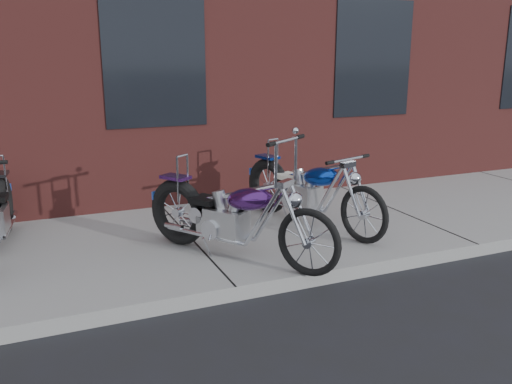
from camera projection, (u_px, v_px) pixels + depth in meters
name	position (u px, v px, depth m)	size (l,w,h in m)	color
ground	(236.00, 302.00, 5.15)	(120.00, 120.00, 0.00)	black
sidewalk	(191.00, 244.00, 6.47)	(22.00, 3.00, 0.15)	gray
chopper_purple	(233.00, 219.00, 5.75)	(1.44, 2.06, 1.35)	black
chopper_blue	(308.00, 193.00, 6.85)	(0.88, 2.29, 1.03)	black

